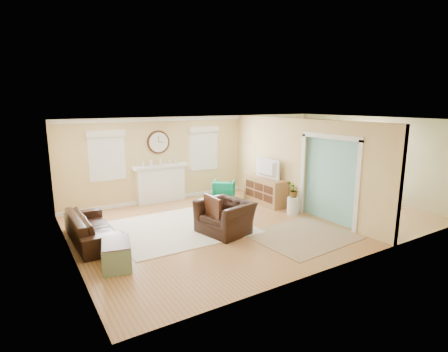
{
  "coord_description": "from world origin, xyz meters",
  "views": [
    {
      "loc": [
        -5.33,
        -7.08,
        3.01
      ],
      "look_at": [
        -0.8,
        0.3,
        1.2
      ],
      "focal_mm": 28.0,
      "sensor_mm": 36.0,
      "label": 1
    }
  ],
  "objects_px": {
    "sofa": "(92,227)",
    "eames_chair": "(225,217)",
    "credenza": "(265,190)",
    "green_chair": "(224,189)",
    "dining_table": "(341,193)"
  },
  "relations": [
    {
      "from": "eames_chair",
      "to": "dining_table",
      "type": "distance_m",
      "value": 4.35
    },
    {
      "from": "eames_chair",
      "to": "green_chair",
      "type": "height_order",
      "value": "eames_chair"
    },
    {
      "from": "sofa",
      "to": "credenza",
      "type": "height_order",
      "value": "credenza"
    },
    {
      "from": "sofa",
      "to": "dining_table",
      "type": "height_order",
      "value": "sofa"
    },
    {
      "from": "green_chair",
      "to": "dining_table",
      "type": "distance_m",
      "value": 3.62
    },
    {
      "from": "eames_chair",
      "to": "credenza",
      "type": "distance_m",
      "value": 2.75
    },
    {
      "from": "eames_chair",
      "to": "green_chair",
      "type": "relative_size",
      "value": 1.76
    },
    {
      "from": "green_chair",
      "to": "eames_chair",
      "type": "bearing_deg",
      "value": 99.38
    },
    {
      "from": "sofa",
      "to": "eames_chair",
      "type": "distance_m",
      "value": 2.99
    },
    {
      "from": "sofa",
      "to": "eames_chair",
      "type": "height_order",
      "value": "eames_chair"
    },
    {
      "from": "credenza",
      "to": "dining_table",
      "type": "height_order",
      "value": "credenza"
    },
    {
      "from": "sofa",
      "to": "green_chair",
      "type": "xyz_separation_m",
      "value": [
        4.32,
        1.47,
        -0.01
      ]
    },
    {
      "from": "eames_chair",
      "to": "credenza",
      "type": "xyz_separation_m",
      "value": [
        2.34,
        1.45,
        0.02
      ]
    },
    {
      "from": "sofa",
      "to": "credenza",
      "type": "xyz_separation_m",
      "value": [
        5.12,
        0.36,
        0.08
      ]
    },
    {
      "from": "eames_chair",
      "to": "dining_table",
      "type": "height_order",
      "value": "eames_chair"
    }
  ]
}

